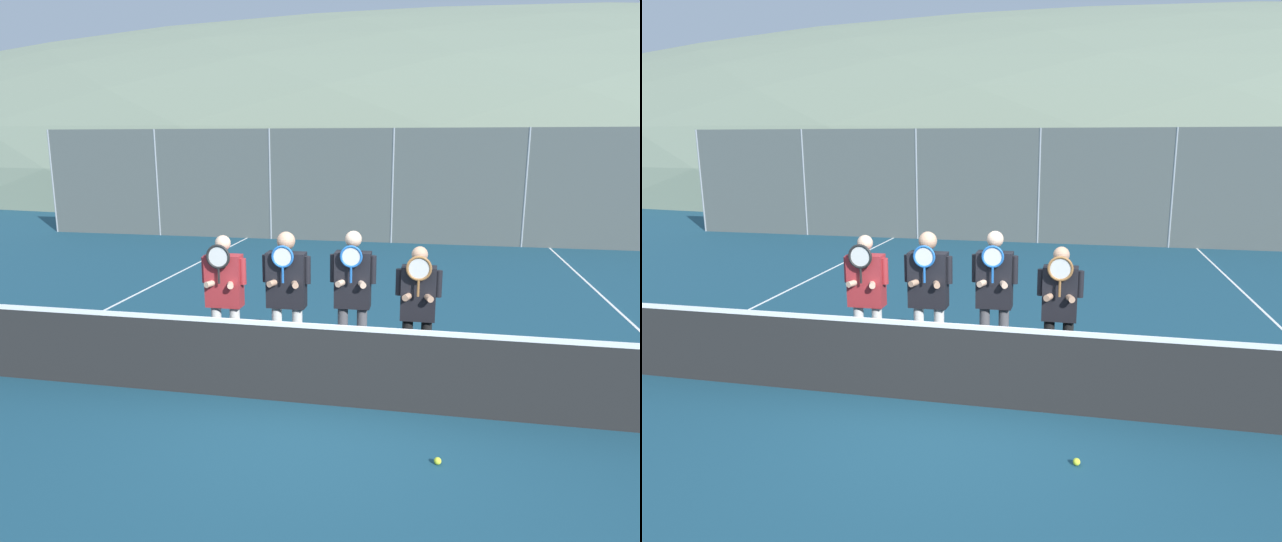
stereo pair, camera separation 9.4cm
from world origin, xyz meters
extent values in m
plane|color=navy|center=(0.00, 0.00, 0.00)|extent=(120.00, 120.00, 0.00)
ellipsoid|color=slate|center=(0.00, 52.19, 0.00)|extent=(134.46, 74.70, 26.15)
cube|color=beige|center=(1.42, 19.85, 1.74)|extent=(19.28, 5.00, 3.47)
cube|color=brown|center=(1.42, 19.85, 3.65)|extent=(19.78, 5.50, 0.36)
cylinder|color=gray|center=(-11.11, 10.96, 1.66)|extent=(0.06, 0.06, 3.32)
cylinder|color=gray|center=(-7.40, 10.96, 1.66)|extent=(0.06, 0.06, 3.32)
cylinder|color=gray|center=(-3.70, 10.96, 1.66)|extent=(0.06, 0.06, 3.32)
cylinder|color=gray|center=(0.00, 10.96, 1.66)|extent=(0.06, 0.06, 3.32)
cylinder|color=gray|center=(3.70, 10.96, 1.66)|extent=(0.06, 0.06, 3.32)
cube|color=#4C5451|center=(0.00, 10.96, 1.66)|extent=(22.21, 0.02, 3.32)
cube|color=black|center=(0.00, 0.00, 0.45)|extent=(11.84, 0.02, 0.91)
cube|color=white|center=(0.00, 0.00, 0.93)|extent=(11.84, 0.03, 0.06)
cube|color=white|center=(-4.48, 3.00, 0.00)|extent=(0.05, 16.00, 0.01)
cylinder|color=white|center=(-1.53, 0.81, 0.43)|extent=(0.13, 0.13, 0.85)
cylinder|color=white|center=(-1.27, 0.81, 0.43)|extent=(0.13, 0.13, 0.85)
cube|color=maroon|center=(-1.40, 0.81, 1.19)|extent=(0.46, 0.22, 0.67)
sphere|color=#DBB293|center=(-1.40, 0.81, 1.68)|extent=(0.20, 0.20, 0.20)
cylinder|color=maroon|center=(-1.65, 0.81, 1.32)|extent=(0.08, 0.08, 0.33)
cylinder|color=maroon|center=(-1.15, 0.81, 1.32)|extent=(0.08, 0.08, 0.33)
cylinder|color=#DBB293|center=(-1.52, 0.72, 1.18)|extent=(0.16, 0.27, 0.08)
cylinder|color=#DBB293|center=(-1.29, 0.72, 1.18)|extent=(0.16, 0.27, 0.08)
cylinder|color=black|center=(-1.40, 0.63, 1.30)|extent=(0.03, 0.03, 0.20)
torus|color=black|center=(-1.40, 0.63, 1.53)|extent=(0.31, 0.03, 0.31)
cylinder|color=silver|center=(-1.40, 0.63, 1.53)|extent=(0.26, 0.00, 0.26)
cylinder|color=white|center=(-0.72, 0.83, 0.44)|extent=(0.13, 0.13, 0.88)
cylinder|color=white|center=(-0.45, 0.83, 0.44)|extent=(0.13, 0.13, 0.88)
cube|color=black|center=(-0.58, 0.83, 1.23)|extent=(0.48, 0.22, 0.70)
sphere|color=tan|center=(-0.58, 0.83, 1.73)|extent=(0.23, 0.23, 0.23)
cylinder|color=black|center=(-0.85, 0.83, 1.37)|extent=(0.08, 0.08, 0.35)
cylinder|color=black|center=(-0.32, 0.83, 1.37)|extent=(0.08, 0.08, 0.35)
cylinder|color=tan|center=(-0.71, 0.74, 1.22)|extent=(0.16, 0.27, 0.08)
cylinder|color=tan|center=(-0.46, 0.74, 1.22)|extent=(0.16, 0.27, 0.08)
cylinder|color=#1E5BAD|center=(-0.58, 0.65, 1.34)|extent=(0.03, 0.03, 0.20)
torus|color=#1E5BAD|center=(-0.58, 0.65, 1.56)|extent=(0.28, 0.03, 0.28)
cylinder|color=silver|center=(-0.58, 0.65, 1.56)|extent=(0.23, 0.00, 0.23)
cylinder|color=#56565B|center=(0.11, 0.95, 0.45)|extent=(0.13, 0.13, 0.89)
cylinder|color=#56565B|center=(0.36, 0.95, 0.45)|extent=(0.13, 0.13, 0.89)
cube|color=black|center=(0.24, 0.95, 1.25)|extent=(0.44, 0.22, 0.71)
sphere|color=#DBB293|center=(0.24, 0.95, 1.76)|extent=(0.21, 0.21, 0.21)
cylinder|color=black|center=(-0.01, 0.95, 1.38)|extent=(0.08, 0.08, 0.35)
cylinder|color=black|center=(0.48, 0.95, 1.38)|extent=(0.08, 0.08, 0.35)
cylinder|color=#DBB293|center=(0.12, 0.86, 1.23)|extent=(0.16, 0.27, 0.08)
cylinder|color=#DBB293|center=(0.35, 0.86, 1.23)|extent=(0.16, 0.27, 0.08)
cylinder|color=#1E5BAD|center=(0.24, 0.77, 1.35)|extent=(0.03, 0.03, 0.20)
torus|color=#1E5BAD|center=(0.24, 0.77, 1.57)|extent=(0.28, 0.03, 0.28)
cylinder|color=silver|center=(0.24, 0.77, 1.57)|extent=(0.23, 0.00, 0.23)
cylinder|color=black|center=(0.93, 0.81, 0.41)|extent=(0.13, 0.13, 0.83)
cylinder|color=black|center=(1.16, 0.81, 0.41)|extent=(0.13, 0.13, 0.83)
cube|color=black|center=(1.05, 0.81, 1.15)|extent=(0.41, 0.22, 0.65)
sphere|color=tan|center=(1.05, 0.81, 1.62)|extent=(0.19, 0.19, 0.19)
cylinder|color=black|center=(0.81, 0.81, 1.28)|extent=(0.08, 0.08, 0.32)
cylinder|color=black|center=(1.28, 0.81, 1.28)|extent=(0.08, 0.08, 0.32)
cylinder|color=tan|center=(0.94, 0.72, 1.14)|extent=(0.16, 0.27, 0.08)
cylinder|color=tan|center=(1.15, 0.72, 1.14)|extent=(0.16, 0.27, 0.08)
cylinder|color=#936033|center=(1.05, 0.63, 1.26)|extent=(0.03, 0.03, 0.20)
torus|color=#936033|center=(1.05, 0.63, 1.49)|extent=(0.30, 0.03, 0.30)
cylinder|color=silver|center=(1.05, 0.63, 1.49)|extent=(0.25, 0.00, 0.25)
cube|color=#285638|center=(-6.43, 13.94, 0.72)|extent=(4.09, 1.71, 0.83)
cube|color=#2D3842|center=(-6.43, 13.94, 1.47)|extent=(2.25, 1.57, 0.68)
cylinder|color=black|center=(-5.10, 13.07, 0.30)|extent=(0.60, 0.16, 0.60)
cylinder|color=black|center=(-5.10, 14.81, 0.30)|extent=(0.60, 0.16, 0.60)
cylinder|color=black|center=(-7.76, 13.07, 0.30)|extent=(0.60, 0.16, 0.60)
cylinder|color=black|center=(-7.76, 14.81, 0.30)|extent=(0.60, 0.16, 0.60)
cube|color=black|center=(-1.69, 14.03, 0.73)|extent=(4.23, 1.71, 0.87)
cube|color=#2D3842|center=(-1.69, 14.03, 1.52)|extent=(2.33, 1.57, 0.71)
cylinder|color=black|center=(-0.32, 13.15, 0.30)|extent=(0.60, 0.16, 0.60)
cylinder|color=black|center=(-0.32, 14.90, 0.30)|extent=(0.60, 0.16, 0.60)
cylinder|color=black|center=(-3.07, 13.15, 0.30)|extent=(0.60, 0.16, 0.60)
cylinder|color=black|center=(-3.07, 14.90, 0.30)|extent=(0.60, 0.16, 0.60)
cube|color=#B2B7BC|center=(3.05, 13.98, 0.69)|extent=(4.10, 1.80, 0.77)
cube|color=#2D3842|center=(3.05, 13.98, 1.39)|extent=(2.25, 1.66, 0.63)
cylinder|color=black|center=(4.38, 13.06, 0.30)|extent=(0.60, 0.16, 0.60)
cylinder|color=black|center=(4.38, 14.90, 0.30)|extent=(0.60, 0.16, 0.60)
cylinder|color=black|center=(1.72, 13.06, 0.30)|extent=(0.60, 0.16, 0.60)
cylinder|color=black|center=(1.72, 14.90, 0.30)|extent=(0.60, 0.16, 0.60)
cylinder|color=black|center=(6.41, 12.80, 0.30)|extent=(0.60, 0.16, 0.60)
cylinder|color=black|center=(6.41, 14.71, 0.30)|extent=(0.60, 0.16, 0.60)
sphere|color=#CCDB33|center=(1.31, -1.00, 0.03)|extent=(0.07, 0.07, 0.07)
camera|label=1|loc=(1.16, -5.87, 2.90)|focal=32.00mm
camera|label=2|loc=(1.26, -5.86, 2.90)|focal=32.00mm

